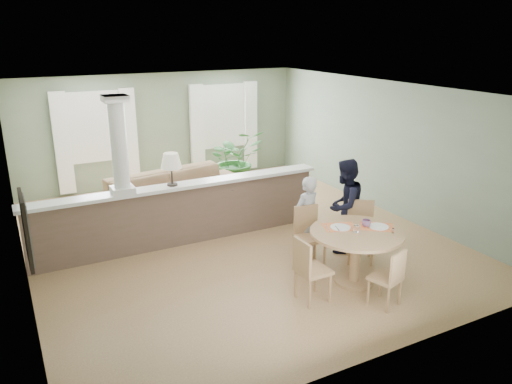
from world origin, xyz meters
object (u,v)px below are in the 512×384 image
chair_far_man (360,228)px  man_person (344,206)px  chair_near (390,276)px  chair_far_boy (308,233)px  sofa (175,197)px  child_person (306,217)px  dining_table (356,242)px  houseplant (235,159)px  chair_side (309,267)px

chair_far_man → man_person: (-0.04, 0.40, 0.27)m
chair_far_man → chair_near: bearing=-80.9°
chair_far_boy → chair_near: size_ratio=1.14×
sofa → child_person: size_ratio=2.27×
man_person → dining_table: bearing=39.0°
chair_far_boy → sofa: bearing=121.8°
houseplant → dining_table: 5.14m
chair_far_man → chair_far_boy: bearing=-164.7°
chair_near → man_person: (0.58, 1.81, 0.35)m
sofa → chair_side: 4.01m
child_person → chair_far_man: bearing=133.8°
houseplant → chair_far_man: houseplant is taller
sofa → dining_table: 4.12m
houseplant → chair_near: size_ratio=1.70×
chair_far_man → chair_side: (-1.52, -0.76, -0.03)m
chair_near → dining_table: bearing=-109.4°
sofa → houseplant: houseplant is taller
houseplant → chair_side: size_ratio=1.52×
houseplant → chair_far_man: 4.50m
sofa → chair_far_boy: (1.27, -2.93, 0.06)m
houseplant → man_person: 4.09m
child_person → man_person: man_person is taller
sofa → houseplant: (1.97, 1.29, 0.25)m
chair_near → chair_side: 1.11m
sofa → dining_table: size_ratio=2.32×
chair_side → child_person: child_person is taller
chair_far_boy → child_person: bearing=74.8°
chair_far_boy → chair_side: 1.23m
chair_side → child_person: bearing=-32.7°
chair_side → man_person: size_ratio=0.58×
sofa → chair_far_man: chair_far_man is taller
dining_table → chair_near: dining_table is taller
chair_side → sofa: bearing=7.5°
houseplant → chair_far_man: bearing=-88.1°
chair_side → man_person: man_person is taller
child_person → man_person: (0.71, -0.08, 0.11)m
chair_side → chair_near: bearing=-126.4°
chair_far_boy → chair_side: chair_far_boy is taller
chair_near → chair_far_man: bearing=-131.2°
child_person → sofa: bearing=-76.6°
chair_side → man_person: 1.91m
sofa → chair_far_man: bearing=-65.7°
chair_near → chair_side: size_ratio=0.90×
chair_far_boy → chair_near: 1.69m
man_person → chair_far_boy: bearing=-13.5°
man_person → sofa: bearing=-76.2°
dining_table → chair_side: chair_side is taller
dining_table → chair_near: 0.80m
dining_table → man_person: bearing=61.8°
houseplant → chair_side: houseplant is taller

